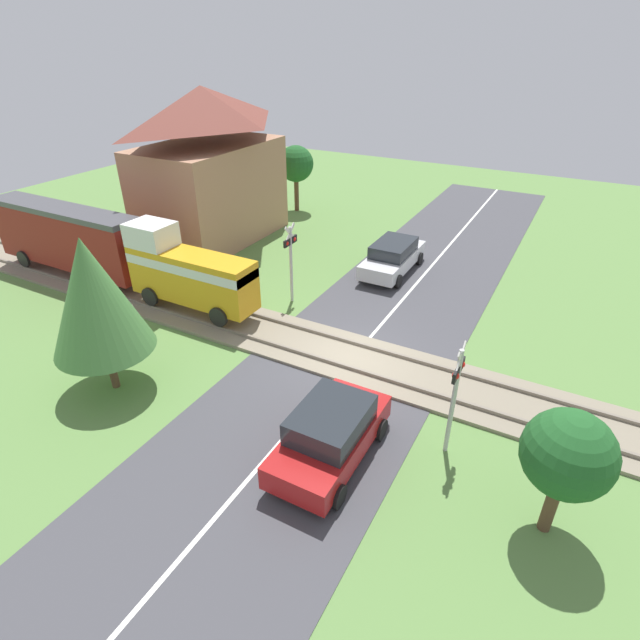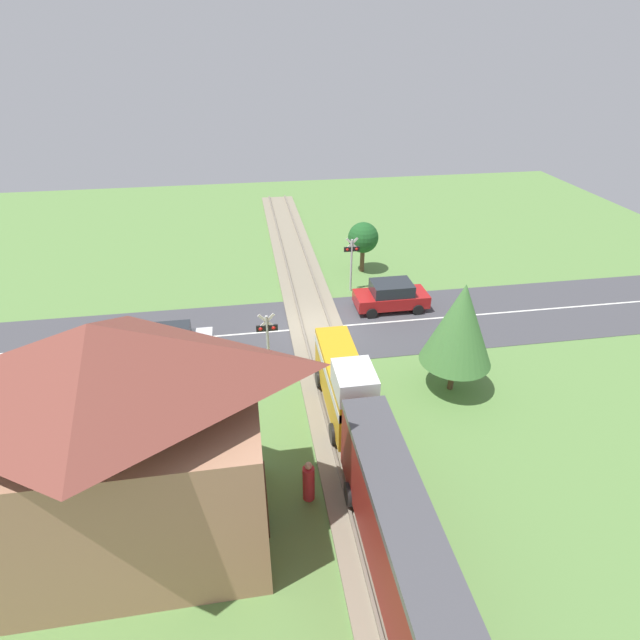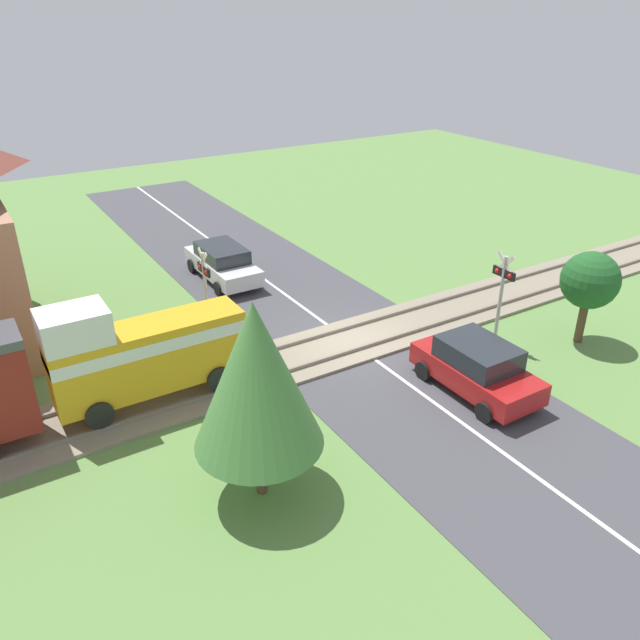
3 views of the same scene
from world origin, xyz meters
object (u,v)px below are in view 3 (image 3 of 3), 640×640
at_px(car_near_crossing, 476,367).
at_px(crossing_signal_east_approach, 205,284).
at_px(car_far_side, 223,262).
at_px(crossing_signal_west_approach, 502,288).

xyz_separation_m(car_near_crossing, crossing_signal_east_approach, (7.05, 5.46, 1.29)).
bearing_deg(car_near_crossing, car_far_side, 13.79).
bearing_deg(crossing_signal_west_approach, car_far_side, 28.55).
bearing_deg(car_near_crossing, crossing_signal_west_approach, -56.76).
relative_size(crossing_signal_west_approach, crossing_signal_east_approach, 1.00).
distance_m(car_near_crossing, crossing_signal_west_approach, 3.35).
bearing_deg(car_far_side, car_near_crossing, -166.21).
height_order(car_near_crossing, crossing_signal_east_approach, crossing_signal_east_approach).
xyz_separation_m(car_far_side, crossing_signal_east_approach, (-4.69, 2.58, 1.33)).
relative_size(car_near_crossing, crossing_signal_east_approach, 1.20).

